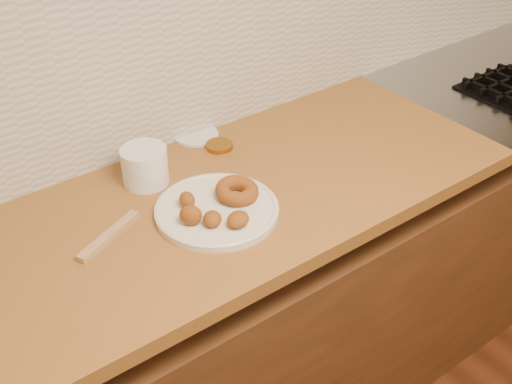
% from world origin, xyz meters
% --- Properties ---
extents(base_cabinet, '(3.60, 0.60, 0.77)m').
position_xyz_m(base_cabinet, '(0.00, 1.69, 0.39)').
color(base_cabinet, '#5A3218').
rests_on(base_cabinet, floor).
extents(butcher_block, '(2.30, 0.62, 0.04)m').
position_xyz_m(butcher_block, '(-0.65, 1.69, 0.88)').
color(butcher_block, '#9B6421').
rests_on(butcher_block, base_cabinet).
extents(backsplash, '(3.60, 0.02, 0.60)m').
position_xyz_m(backsplash, '(0.00, 1.99, 1.20)').
color(backsplash, beige).
rests_on(backsplash, wall_back).
extents(donut_plate, '(0.29, 0.29, 0.02)m').
position_xyz_m(donut_plate, '(-0.30, 1.64, 0.91)').
color(donut_plate, silver).
rests_on(donut_plate, butcher_block).
extents(ring_donut, '(0.15, 0.15, 0.05)m').
position_xyz_m(ring_donut, '(-0.24, 1.64, 0.93)').
color(ring_donut, brown).
rests_on(ring_donut, donut_plate).
extents(fried_dough_chunks, '(0.15, 0.19, 0.05)m').
position_xyz_m(fried_dough_chunks, '(-0.35, 1.61, 0.94)').
color(fried_dough_chunks, brown).
rests_on(fried_dough_chunks, donut_plate).
extents(plastic_tub, '(0.14, 0.14, 0.10)m').
position_xyz_m(plastic_tub, '(-0.37, 1.85, 0.95)').
color(plastic_tub, white).
rests_on(plastic_tub, butcher_block).
extents(tub_lid, '(0.15, 0.15, 0.01)m').
position_xyz_m(tub_lid, '(-0.15, 1.97, 0.90)').
color(tub_lid, silver).
rests_on(tub_lid, butcher_block).
extents(brass_jar_lid, '(0.08, 0.08, 0.01)m').
position_xyz_m(brass_jar_lid, '(-0.13, 1.88, 0.91)').
color(brass_jar_lid, '#9E681E').
rests_on(brass_jar_lid, butcher_block).
extents(wooden_utensil, '(0.18, 0.10, 0.01)m').
position_xyz_m(wooden_utensil, '(-0.55, 1.70, 0.91)').
color(wooden_utensil, tan).
rests_on(wooden_utensil, butcher_block).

